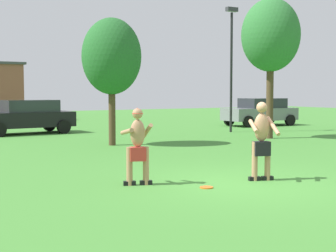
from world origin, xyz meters
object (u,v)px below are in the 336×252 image
(player_with_cap, at_px, (138,143))
(lamp_post, at_px, (231,57))
(car_gray_near_post, at_px, (260,111))
(tree_right_field, at_px, (112,57))
(tree_behind_players, at_px, (271,36))
(player_in_black, at_px, (262,139))
(frisbee, at_px, (206,187))
(car_black_mid_lot, at_px, (27,116))

(player_with_cap, height_order, lamp_post, lamp_post)
(player_with_cap, distance_m, car_gray_near_post, 19.20)
(tree_right_field, xyz_separation_m, tree_behind_players, (6.81, -0.89, 1.04))
(car_gray_near_post, bearing_deg, lamp_post, -146.80)
(player_in_black, relative_size, car_gray_near_post, 0.40)
(lamp_post, bearing_deg, tree_right_field, -161.04)
(lamp_post, xyz_separation_m, tree_behind_players, (-0.59, -3.43, 0.62))
(lamp_post, relative_size, tree_right_field, 1.29)
(frisbee, xyz_separation_m, tree_right_field, (1.60, 8.42, 3.22))
(player_with_cap, xyz_separation_m, car_black_mid_lot, (1.23, 13.96, -0.07))
(car_gray_near_post, bearing_deg, car_black_mid_lot, 174.75)
(tree_right_field, bearing_deg, frisbee, -100.78)
(tree_right_field, bearing_deg, player_in_black, -90.42)
(frisbee, distance_m, car_gray_near_post, 19.14)
(frisbee, xyz_separation_m, lamp_post, (9.01, 10.97, 3.65))
(tree_right_field, distance_m, tree_behind_players, 6.95)
(player_with_cap, relative_size, car_black_mid_lot, 0.37)
(player_with_cap, distance_m, player_in_black, 2.77)
(car_black_mid_lot, height_order, tree_right_field, tree_right_field)
(lamp_post, bearing_deg, car_gray_near_post, 33.20)
(car_black_mid_lot, height_order, tree_behind_players, tree_behind_players)
(car_gray_near_post, relative_size, lamp_post, 0.73)
(tree_right_field, bearing_deg, lamp_post, 18.96)
(player_with_cap, bearing_deg, tree_right_field, 70.14)
(player_in_black, height_order, frisbee, player_in_black)
(player_in_black, xyz_separation_m, tree_behind_players, (6.87, 7.44, 3.35))
(player_with_cap, relative_size, lamp_post, 0.27)
(lamp_post, bearing_deg, car_black_mid_lot, 155.68)
(player_in_black, xyz_separation_m, car_black_mid_lot, (-1.39, 14.87, -0.11))
(player_with_cap, xyz_separation_m, player_in_black, (2.62, -0.91, 0.04))
(frisbee, bearing_deg, tree_right_field, 79.22)
(player_with_cap, distance_m, tree_behind_players, 12.01)
(car_gray_near_post, distance_m, tree_behind_players, 8.62)
(player_in_black, bearing_deg, frisbee, -176.34)
(player_with_cap, xyz_separation_m, tree_behind_players, (9.49, 6.53, 3.39))
(player_in_black, height_order, tree_behind_players, tree_behind_players)
(car_black_mid_lot, xyz_separation_m, tree_right_field, (1.45, -6.54, 2.41))
(car_gray_near_post, xyz_separation_m, tree_behind_players, (-4.86, -6.23, 3.46))
(car_gray_near_post, distance_m, car_black_mid_lot, 13.18)
(car_gray_near_post, height_order, tree_behind_players, tree_behind_players)
(player_with_cap, xyz_separation_m, lamp_post, (10.08, 9.96, 2.77))
(frisbee, height_order, tree_right_field, tree_right_field)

